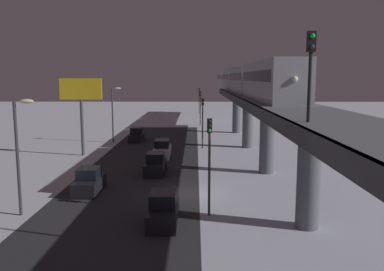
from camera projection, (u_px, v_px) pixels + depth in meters
ground_plane at (187, 194)px, 31.35m from camera, size 240.00×240.00×0.00m
avenue_asphalt at (129, 194)px, 31.39m from camera, size 11.00×84.42×0.01m
elevated_railway at (283, 117)px, 30.43m from camera, size 5.00×84.42×7.00m
subway_train at (238, 79)px, 63.88m from camera, size 2.94×74.07×3.40m
rail_signal at (311, 61)px, 17.75m from camera, size 0.36×0.41×4.00m
sedan_black at (155, 165)px, 38.04m from camera, size 1.91×4.45×1.97m
sedan_white at (162, 150)px, 45.87m from camera, size 1.80×4.75×1.97m
sedan_black_2 at (137, 135)px, 57.34m from camera, size 1.80×4.61×1.97m
sedan_black_3 at (163, 210)px, 25.01m from camera, size 1.80×4.47×1.97m
sedan_black_4 at (89, 182)px, 31.74m from camera, size 1.80×4.23×1.97m
traffic_light_near at (209, 153)px, 25.86m from camera, size 0.32×0.44×6.40m
traffic_light_mid at (203, 116)px, 50.89m from camera, size 0.32×0.44×6.40m
traffic_light_far at (200, 103)px, 75.92m from camera, size 0.32×0.44×6.40m
traffic_light_distant at (199, 97)px, 100.94m from camera, size 0.32×0.44×6.40m
commercial_billboard at (81, 97)px, 45.90m from camera, size 4.80×0.36×8.90m
street_lamp_near at (20, 143)px, 25.80m from camera, size 1.35×0.44×7.65m
street_lamp_far at (114, 108)px, 55.50m from camera, size 1.35×0.44×7.65m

